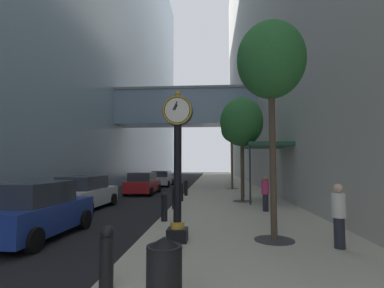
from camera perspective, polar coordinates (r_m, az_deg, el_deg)
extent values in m
plane|color=black|center=(28.52, -0.19, -8.53)|extent=(110.00, 110.00, 0.00)
cube|color=#BCB29E|center=(31.45, 6.06, -7.96)|extent=(6.37, 80.00, 0.14)
cube|color=#849EB2|center=(38.71, -19.67, 23.49)|extent=(9.00, 80.00, 39.95)
cube|color=#758EA8|center=(30.00, -1.23, 6.90)|extent=(14.57, 3.20, 3.41)
cube|color=gray|center=(30.40, -1.23, 10.28)|extent=(14.57, 3.40, 0.24)
cube|color=black|center=(8.36, -2.88, -17.32)|extent=(0.55, 0.55, 0.35)
cylinder|color=gold|center=(8.30, -2.88, -15.54)|extent=(0.38, 0.38, 0.18)
cylinder|color=black|center=(8.14, -2.84, -5.72)|extent=(0.22, 0.22, 2.65)
cylinder|color=black|center=(8.27, -2.80, 6.46)|extent=(0.84, 0.28, 0.84)
torus|color=gold|center=(8.12, -2.93, 6.66)|extent=(0.82, 0.05, 0.82)
cylinder|color=white|center=(8.12, -2.92, 6.65)|extent=(0.69, 0.01, 0.69)
cylinder|color=white|center=(8.42, -2.68, 6.27)|extent=(0.69, 0.01, 0.69)
sphere|color=gold|center=(8.37, -2.79, 9.77)|extent=(0.16, 0.16, 0.16)
cube|color=black|center=(8.13, -3.17, 7.19)|extent=(0.09, 0.01, 0.17)
cube|color=black|center=(8.15, -3.33, 7.46)|extent=(0.14, 0.01, 0.25)
cylinder|color=black|center=(5.51, -16.36, -21.41)|extent=(0.24, 0.24, 0.87)
sphere|color=black|center=(5.38, -16.25, -16.30)|extent=(0.25, 0.25, 0.25)
cylinder|color=black|center=(11.15, -5.43, -12.57)|extent=(0.24, 0.24, 0.87)
sphere|color=black|center=(11.09, -5.41, -10.00)|extent=(0.25, 0.25, 0.25)
cylinder|color=black|center=(14.07, -3.41, -10.80)|extent=(0.24, 0.24, 0.87)
sphere|color=black|center=(14.02, -3.40, -8.76)|extent=(0.25, 0.25, 0.25)
cylinder|color=black|center=(17.00, -2.10, -9.63)|extent=(0.24, 0.24, 0.87)
sphere|color=black|center=(16.96, -2.10, -7.94)|extent=(0.25, 0.25, 0.25)
cylinder|color=black|center=(19.95, -1.18, -8.80)|extent=(0.24, 0.24, 0.87)
sphere|color=black|center=(19.91, -1.18, -7.36)|extent=(0.25, 0.25, 0.25)
cylinder|color=#333335|center=(8.79, 15.79, -17.62)|extent=(1.10, 1.10, 0.02)
cylinder|color=#4C3D2D|center=(8.54, 15.51, -3.25)|extent=(0.18, 0.18, 4.38)
ellipsoid|color=#2D7033|center=(9.05, 15.15, 15.58)|extent=(1.95, 1.95, 2.24)
cylinder|color=#333335|center=(17.16, 9.84, -10.96)|extent=(1.10, 1.10, 0.02)
cylinder|color=#4C3D2D|center=(17.03, 9.76, -4.89)|extent=(0.18, 0.18, 3.65)
ellipsoid|color=#2D7033|center=(17.21, 9.65, 4.30)|extent=(2.47, 2.47, 2.84)
cylinder|color=#333335|center=(25.66, 7.88, -8.65)|extent=(1.10, 1.10, 0.02)
cylinder|color=brown|center=(25.58, 7.83, -3.70)|extent=(0.18, 0.18, 4.45)
ellipsoid|color=#428438|center=(25.76, 7.77, 2.80)|extent=(1.83, 1.83, 2.11)
cylinder|color=black|center=(4.65, -5.47, -24.64)|extent=(0.52, 0.52, 0.92)
cone|color=black|center=(4.49, -5.43, -18.54)|extent=(0.53, 0.53, 0.16)
cylinder|color=#23232D|center=(8.50, 26.86, -15.24)|extent=(0.36, 0.36, 0.76)
cylinder|color=silver|center=(8.39, 26.71, -10.62)|extent=(0.48, 0.48, 0.62)
sphere|color=beige|center=(8.35, 26.61, -7.73)|extent=(0.23, 0.23, 0.23)
cylinder|color=#23232D|center=(13.79, 14.18, -11.05)|extent=(0.33, 0.33, 0.77)
cylinder|color=#C6336B|center=(13.72, 14.13, -8.18)|extent=(0.43, 0.43, 0.62)
sphere|color=#9E7556|center=(13.69, 14.10, -6.40)|extent=(0.23, 0.23, 0.23)
cube|color=#235138|center=(17.45, 14.19, -0.28)|extent=(2.40, 3.60, 0.20)
cylinder|color=#333338|center=(15.67, 11.27, -5.77)|extent=(0.10, 0.10, 3.20)
cylinder|color=#333338|center=(18.85, 10.04, -5.48)|extent=(0.10, 0.10, 3.20)
cube|color=#AD191E|center=(22.61, -9.55, -8.09)|extent=(1.95, 4.15, 0.79)
cube|color=#282D38|center=(22.37, -9.66, -6.34)|extent=(1.70, 2.33, 0.65)
cylinder|color=black|center=(24.23, -10.91, -8.49)|extent=(0.23, 0.64, 0.64)
cylinder|color=black|center=(23.78, -6.48, -8.62)|extent=(0.23, 0.64, 0.64)
cylinder|color=black|center=(21.55, -12.96, -9.03)|extent=(0.23, 0.64, 0.64)
cylinder|color=black|center=(21.06, -8.00, -9.21)|extent=(0.23, 0.64, 0.64)
cube|color=#B7BABF|center=(30.81, -5.89, -7.05)|extent=(1.82, 4.67, 0.76)
cube|color=#282D38|center=(30.55, -5.95, -5.83)|extent=(1.60, 2.62, 0.62)
cylinder|color=black|center=(32.54, -7.00, -7.37)|extent=(0.22, 0.64, 0.64)
cylinder|color=black|center=(32.25, -3.81, -7.43)|extent=(0.22, 0.64, 0.64)
cylinder|color=black|center=(29.44, -8.18, -7.72)|extent=(0.22, 0.64, 0.64)
cylinder|color=black|center=(29.12, -4.66, -7.79)|extent=(0.22, 0.64, 0.64)
cube|color=silver|center=(15.80, -20.22, -9.65)|extent=(1.92, 4.52, 0.80)
cube|color=#282D38|center=(15.54, -20.51, -7.12)|extent=(1.66, 2.55, 0.66)
cylinder|color=black|center=(17.59, -20.79, -10.02)|extent=(0.23, 0.64, 0.64)
cylinder|color=black|center=(16.88, -15.14, -10.41)|extent=(0.23, 0.64, 0.64)
cylinder|color=black|center=(14.93, -26.03, -11.00)|extent=(0.23, 0.64, 0.64)
cylinder|color=black|center=(14.09, -19.56, -11.62)|extent=(0.23, 0.64, 0.64)
cube|color=navy|center=(10.32, -28.20, -12.49)|extent=(1.88, 4.16, 0.83)
cube|color=#282D38|center=(10.06, -28.72, -8.48)|extent=(1.62, 2.34, 0.68)
cylinder|color=black|center=(12.00, -28.09, -12.75)|extent=(0.24, 0.65, 0.64)
cylinder|color=black|center=(11.14, -20.22, -13.69)|extent=(0.24, 0.65, 0.64)
cylinder|color=black|center=(8.75, -28.50, -16.21)|extent=(0.24, 0.65, 0.64)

